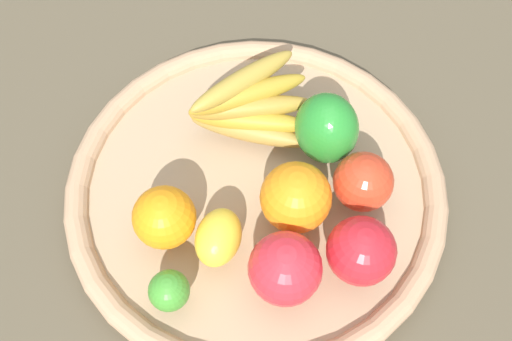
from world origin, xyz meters
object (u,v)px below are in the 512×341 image
object	(u,v)px
apple_0	(363,182)
lime_0	(169,291)
apple_2	(361,251)
apple_1	(286,268)
bell_pepper	(326,128)
banana_bunch	(248,107)
orange_1	(164,217)
lemon_0	(218,237)
orange_0	(296,197)

from	to	relation	value
apple_0	lime_0	distance (m)	0.25
apple_2	apple_0	world-z (taller)	apple_2
apple_1	bell_pepper	xyz separation A→B (m)	(-0.16, 0.09, 0.01)
apple_1	apple_0	world-z (taller)	apple_1
apple_1	apple_2	bearing A→B (deg)	90.98
banana_bunch	orange_1	world-z (taller)	banana_bunch
bell_pepper	apple_0	size ratio (longest dim) A/B	1.33
lemon_0	apple_0	world-z (taller)	apple_0
apple_1	apple_2	distance (m)	0.08
banana_bunch	apple_1	world-z (taller)	apple_1
bell_pepper	orange_1	bearing A→B (deg)	94.69
bell_pepper	orange_0	distance (m)	0.10
lemon_0	orange_1	distance (m)	0.06
lemon_0	orange_0	distance (m)	0.10
apple_1	bell_pepper	size ratio (longest dim) A/B	0.85
orange_0	apple_0	distance (m)	0.08
bell_pepper	orange_0	bearing A→B (deg)	129.83
lime_0	bell_pepper	bearing A→B (deg)	124.30
bell_pepper	orange_0	size ratio (longest dim) A/B	1.14
lemon_0	apple_1	world-z (taller)	apple_1
lime_0	lemon_0	bearing A→B (deg)	126.86
apple_1	apple_2	world-z (taller)	apple_1
bell_pepper	orange_1	distance (m)	0.22
orange_0	lime_0	bearing A→B (deg)	-66.49
bell_pepper	lime_0	size ratio (longest dim) A/B	2.08
banana_bunch	lemon_0	bearing A→B (deg)	-23.82
apple_1	lime_0	xyz separation A→B (m)	(-0.01, -0.12, -0.02)
apple_0	banana_bunch	bearing A→B (deg)	-141.18
apple_2	orange_1	world-z (taller)	apple_2
orange_1	lime_0	size ratio (longest dim) A/B	1.60
lemon_0	apple_2	distance (m)	0.15
apple_1	banana_bunch	bearing A→B (deg)	177.93
bell_pepper	apple_0	distance (m)	0.08
banana_bunch	orange_1	size ratio (longest dim) A/B	2.19
bell_pepper	orange_1	xyz separation A→B (m)	(0.07, -0.20, -0.01)
orange_1	apple_0	bearing A→B (deg)	88.37
lemon_0	orange_1	xyz separation A→B (m)	(-0.03, -0.05, 0.01)
orange_0	apple_0	bearing A→B (deg)	93.47
banana_bunch	apple_2	bearing A→B (deg)	19.50
lemon_0	apple_0	distance (m)	0.18
apple_1	orange_1	world-z (taller)	apple_1
orange_1	orange_0	bearing A→B (deg)	85.54
lemon_0	lime_0	bearing A→B (deg)	-53.14
banana_bunch	bell_pepper	bearing A→B (deg)	55.05
apple_1	orange_1	bearing A→B (deg)	-127.72
bell_pepper	orange_0	xyz separation A→B (m)	(0.08, -0.06, -0.01)
banana_bunch	apple_0	size ratio (longest dim) A/B	2.24
banana_bunch	apple_0	world-z (taller)	banana_bunch
apple_2	apple_0	bearing A→B (deg)	159.60
banana_bunch	orange_0	size ratio (longest dim) A/B	1.93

